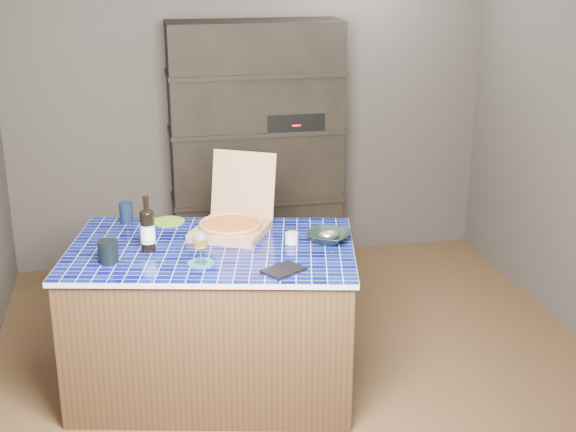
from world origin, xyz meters
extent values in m
plane|color=brown|center=(0.00, 0.00, 0.00)|extent=(3.50, 3.50, 0.00)
plane|color=#433E3A|center=(0.00, 1.75, 1.25)|extent=(3.50, 0.00, 3.50)
plane|color=#433E3A|center=(0.00, -1.75, 1.25)|extent=(3.50, 0.00, 3.50)
cube|color=black|center=(0.00, 1.53, 0.90)|extent=(1.20, 0.40, 1.80)
cube|color=black|center=(0.25, 1.48, 1.12)|extent=(0.40, 0.32, 0.12)
cube|color=#413019|center=(-0.50, -0.09, 0.39)|extent=(1.60, 1.18, 0.78)
cube|color=#040644|center=(-0.50, -0.09, 0.80)|extent=(1.64, 1.23, 0.03)
cube|color=#96744D|center=(-0.38, 0.08, 0.83)|extent=(0.49, 0.49, 0.04)
cube|color=#96744D|center=(-0.27, 0.28, 1.03)|extent=(0.36, 0.25, 0.36)
cylinder|color=#A87046|center=(-0.38, 0.08, 0.86)|extent=(0.34, 0.34, 0.01)
cylinder|color=maroon|center=(-0.38, 0.08, 0.87)|extent=(0.30, 0.30, 0.01)
torus|color=#A87046|center=(-0.38, 0.08, 0.87)|extent=(0.34, 0.34, 0.02)
cylinder|color=black|center=(-0.82, -0.07, 0.91)|extent=(0.07, 0.07, 0.20)
ellipsoid|color=black|center=(-0.82, -0.07, 1.01)|extent=(0.07, 0.07, 0.04)
cylinder|color=black|center=(-0.82, -0.07, 1.06)|extent=(0.03, 0.03, 0.08)
cylinder|color=silver|center=(-0.82, -0.07, 0.90)|extent=(0.07, 0.07, 0.09)
cylinder|color=#3E78D5|center=(-0.82, -0.07, 0.87)|extent=(0.08, 0.08, 0.01)
cylinder|color=#3E78D5|center=(-0.82, -0.07, 0.95)|extent=(0.08, 0.08, 0.01)
cylinder|color=#176478|center=(-0.57, -0.30, 0.81)|extent=(0.13, 0.13, 0.01)
cylinder|color=white|center=(-0.57, -0.30, 0.82)|extent=(0.06, 0.06, 0.00)
cylinder|color=white|center=(-0.57, -0.30, 0.85)|extent=(0.01, 0.01, 0.07)
ellipsoid|color=white|center=(-0.57, -0.30, 0.93)|extent=(0.07, 0.07, 0.10)
cylinder|color=gold|center=(-0.57, -0.30, 0.92)|extent=(0.06, 0.06, 0.05)
cylinder|color=white|center=(-0.57, -0.30, 0.95)|extent=(0.06, 0.06, 0.02)
cylinder|color=black|center=(-1.02, -0.19, 0.86)|extent=(0.10, 0.10, 0.11)
cube|color=black|center=(-0.19, -0.48, 0.82)|extent=(0.23, 0.22, 0.02)
imported|color=black|center=(0.12, -0.13, 0.84)|extent=(0.31, 0.31, 0.06)
ellipsoid|color=silver|center=(0.12, -0.13, 0.85)|extent=(0.11, 0.09, 0.05)
cylinder|color=silver|center=(-0.08, -0.12, 0.84)|extent=(0.07, 0.07, 0.06)
cylinder|color=black|center=(-0.92, 0.40, 0.87)|extent=(0.07, 0.07, 0.12)
cylinder|color=#65A022|center=(-0.69, 0.35, 0.81)|extent=(0.18, 0.18, 0.01)
camera|label=1|loc=(-0.87, -3.96, 2.32)|focal=50.00mm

